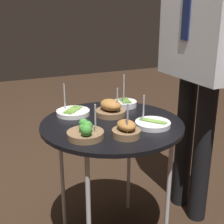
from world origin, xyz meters
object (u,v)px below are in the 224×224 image
(bowl_roast_back_right, at_px, (126,130))
(serving_cart, at_px, (112,132))
(bowl_asparagus_front_left, at_px, (73,112))
(bowl_asparagus_mid_right, at_px, (153,124))
(waiter_figure, at_px, (203,32))
(bowl_broccoli_near_rim, at_px, (86,132))
(bowl_asparagus_mid_left, at_px, (125,103))
(bowl_roast_back_left, at_px, (111,109))

(bowl_roast_back_right, bearing_deg, serving_cart, 174.71)
(bowl_asparagus_front_left, xyz_separation_m, bowl_asparagus_mid_right, (0.30, 0.27, -0.00))
(bowl_asparagus_front_left, distance_m, waiter_figure, 0.76)
(bowl_asparagus_front_left, bearing_deg, bowl_broccoli_near_rim, -8.17)
(bowl_asparagus_front_left, bearing_deg, bowl_asparagus_mid_right, 42.48)
(serving_cart, bearing_deg, waiter_figure, 94.40)
(serving_cart, relative_size, bowl_asparagus_front_left, 4.02)
(bowl_asparagus_mid_right, relative_size, bowl_broccoli_near_rim, 1.05)
(serving_cart, distance_m, bowl_asparagus_mid_left, 0.26)
(bowl_roast_back_right, bearing_deg, bowl_asparagus_front_left, -162.23)
(bowl_roast_back_left, height_order, waiter_figure, waiter_figure)
(bowl_asparagus_mid_right, bearing_deg, waiter_figure, 113.04)
(bowl_broccoli_near_rim, relative_size, bowl_asparagus_mid_left, 0.84)
(bowl_roast_back_right, height_order, waiter_figure, waiter_figure)
(bowl_asparagus_front_left, xyz_separation_m, waiter_figure, (0.14, 0.65, 0.37))
(bowl_broccoli_near_rim, distance_m, bowl_roast_back_right, 0.17)
(bowl_broccoli_near_rim, bearing_deg, serving_cart, 124.65)
(bowl_broccoli_near_rim, xyz_separation_m, bowl_roast_back_right, (0.06, 0.16, 0.00))
(serving_cart, xyz_separation_m, bowl_asparagus_mid_left, (-0.19, 0.16, 0.06))
(waiter_figure, bearing_deg, bowl_asparagus_mid_right, -66.96)
(bowl_roast_back_left, bearing_deg, bowl_asparagus_mid_left, 127.27)
(bowl_roast_back_right, bearing_deg, bowl_broccoli_near_rim, -109.69)
(serving_cart, relative_size, waiter_figure, 0.40)
(serving_cart, distance_m, bowl_asparagus_front_left, 0.23)
(serving_cart, relative_size, bowl_roast_back_right, 4.31)
(bowl_broccoli_near_rim, height_order, waiter_figure, waiter_figure)
(bowl_roast_back_left, relative_size, bowl_roast_back_right, 0.96)
(bowl_asparagus_mid_right, height_order, bowl_roast_back_right, bowl_roast_back_right)
(bowl_roast_back_left, height_order, bowl_asparagus_front_left, bowl_asparagus_front_left)
(bowl_roast_back_left, height_order, bowl_asparagus_mid_right, bowl_roast_back_left)
(bowl_asparagus_front_left, xyz_separation_m, bowl_roast_back_right, (0.35, 0.11, 0.02))
(serving_cart, bearing_deg, bowl_roast_back_left, 159.23)
(serving_cart, bearing_deg, bowl_broccoli_near_rim, -55.35)
(waiter_figure, bearing_deg, serving_cart, -85.60)
(bowl_roast_back_left, bearing_deg, serving_cart, -20.77)
(bowl_roast_back_right, bearing_deg, waiter_figure, 111.85)
(bowl_asparagus_mid_right, distance_m, bowl_roast_back_right, 0.17)
(bowl_asparagus_mid_right, relative_size, waiter_figure, 0.10)
(bowl_asparagus_front_left, bearing_deg, waiter_figure, 77.95)
(bowl_asparagus_front_left, height_order, bowl_asparagus_mid_right, bowl_asparagus_front_left)
(bowl_asparagus_front_left, xyz_separation_m, bowl_broccoli_near_rim, (0.30, -0.04, 0.01))
(bowl_asparagus_mid_right, bearing_deg, bowl_asparagus_mid_left, 176.65)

